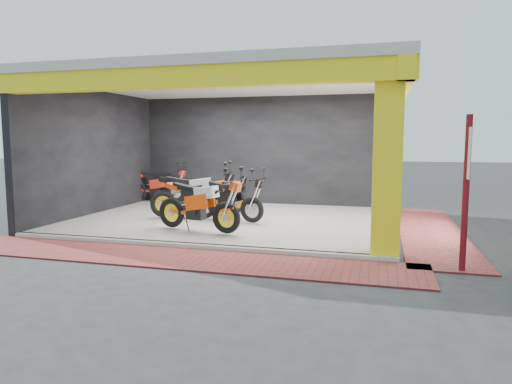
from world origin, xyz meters
TOP-DOWN VIEW (x-y plane):
  - ground at (0.00, 0.00)m, footprint 80.00×80.00m
  - showroom_floor at (0.00, 2.00)m, footprint 8.00×6.00m
  - showroom_ceiling at (0.00, 2.00)m, footprint 8.40×6.40m
  - back_wall at (0.00, 5.10)m, footprint 8.20×0.20m
  - left_wall at (-4.10, 2.00)m, footprint 0.20×6.20m
  - corner_column at (3.75, -0.75)m, footprint 0.50×0.50m
  - header_beam_front at (0.00, -1.00)m, footprint 8.40×0.30m
  - header_beam_right at (4.00, 2.00)m, footprint 0.30×6.40m
  - floor_kerb at (0.00, -1.02)m, footprint 8.00×0.20m
  - paver_front at (0.00, -1.80)m, footprint 9.00×1.40m
  - paver_right at (4.80, 2.00)m, footprint 1.40×7.00m
  - signpost at (4.95, -1.34)m, footprint 0.10×0.35m
  - moto_hero at (0.48, -0.02)m, footprint 2.42×1.34m
  - moto_row_a at (-0.27, 1.72)m, footprint 2.44×1.19m
  - moto_row_b at (0.65, 1.38)m, footprint 2.26×1.28m
  - moto_row_c at (-0.20, 2.77)m, footprint 2.14×1.13m
  - moto_row_d at (-2.80, 4.50)m, footprint 2.14×0.97m

SIDE VIEW (x-z plane):
  - ground at x=0.00m, z-range 0.00..0.00m
  - paver_front at x=0.00m, z-range 0.00..0.03m
  - paver_right at x=4.80m, z-range 0.00..0.03m
  - showroom_floor at x=0.00m, z-range 0.00..0.10m
  - floor_kerb at x=0.00m, z-range 0.00..0.10m
  - moto_row_c at x=-0.20m, z-range 0.10..1.34m
  - moto_row_d at x=-2.80m, z-range 0.10..1.37m
  - moto_row_b at x=0.65m, z-range 0.10..1.41m
  - moto_hero at x=0.48m, z-range 0.10..1.50m
  - moto_row_a at x=-0.27m, z-range 0.10..1.53m
  - signpost at x=4.95m, z-range 0.12..2.64m
  - back_wall at x=0.00m, z-range 0.00..3.50m
  - left_wall at x=-4.10m, z-range 0.00..3.50m
  - corner_column at x=3.75m, z-range 0.00..3.50m
  - header_beam_front at x=0.00m, z-range 3.10..3.50m
  - header_beam_right at x=4.00m, z-range 3.10..3.50m
  - showroom_ceiling at x=0.00m, z-range 3.50..3.70m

